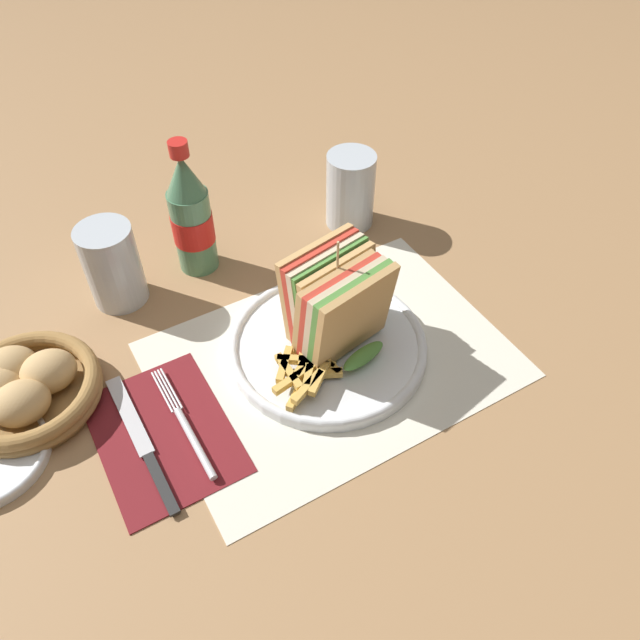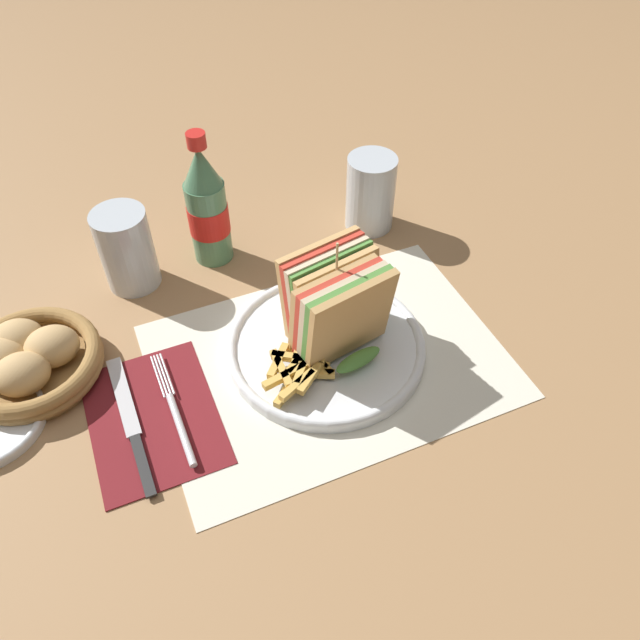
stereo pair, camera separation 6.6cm
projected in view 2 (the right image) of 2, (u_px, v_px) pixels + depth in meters
The scene contains 12 objects.
ground_plane at pixel (302, 348), 0.82m from camera, with size 4.00×4.00×0.00m, color #9E754C.
placemat at pixel (329, 360), 0.81m from camera, with size 0.44×0.32×0.00m.
plate_main at pixel (326, 346), 0.81m from camera, with size 0.26×0.26×0.02m.
club_sandwich at pixel (336, 305), 0.77m from camera, with size 0.13×0.13×0.16m.
fries_pile at pixel (300, 365), 0.76m from camera, with size 0.09×0.10×0.02m.
napkin at pixel (153, 417), 0.74m from camera, with size 0.15×0.20×0.00m.
fork at pixel (177, 417), 0.74m from camera, with size 0.02×0.18×0.01m.
knife at pixel (131, 424), 0.73m from camera, with size 0.02×0.21×0.00m.
coke_bottle_near at pixel (207, 208), 0.89m from camera, with size 0.06×0.06×0.21m.
glass_near at pixel (370, 197), 0.96m from camera, with size 0.08×0.08×0.12m.
glass_far at pixel (127, 249), 0.87m from camera, with size 0.08×0.08×0.12m.
bread_basket at pixel (28, 361), 0.77m from camera, with size 0.18×0.18×0.06m.
Camera 2 is at (-0.19, -0.50, 0.62)m, focal length 35.00 mm.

